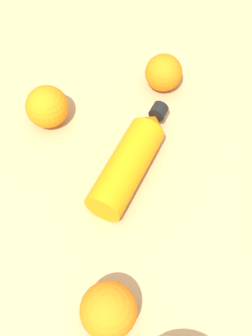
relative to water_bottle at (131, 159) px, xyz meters
name	(u,v)px	position (x,y,z in m)	size (l,w,h in m)	color
ground_plane	(119,196)	(0.05, -0.03, -0.03)	(2.40, 2.40, 0.00)	tan
water_bottle	(131,159)	(0.00, 0.00, 0.00)	(0.23, 0.18, 0.07)	orange
orange_0	(47,107)	(-0.14, -0.14, 0.01)	(0.08, 0.08, 0.08)	orange
orange_1	(164,73)	(-0.19, 0.10, 0.00)	(0.08, 0.08, 0.08)	orange
orange_2	(109,310)	(0.26, -0.08, 0.01)	(0.08, 0.08, 0.08)	orange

